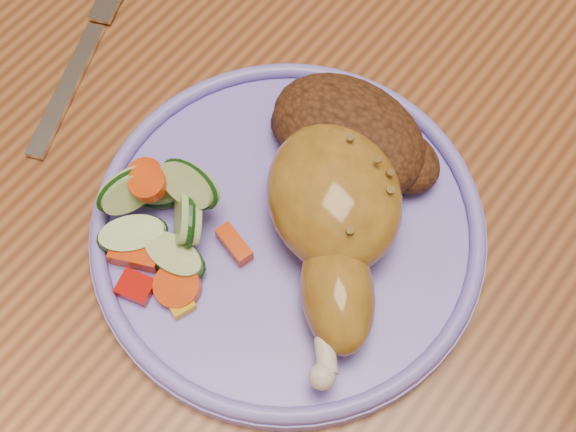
{
  "coord_description": "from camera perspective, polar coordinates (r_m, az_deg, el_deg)",
  "views": [
    {
      "loc": [
        0.11,
        -0.3,
        1.2
      ],
      "look_at": [
        -0.02,
        -0.14,
        0.78
      ],
      "focal_mm": 50.0,
      "sensor_mm": 36.0,
      "label": 1
    }
  ],
  "objects": [
    {
      "name": "plate",
      "position": [
        0.49,
        0.0,
        -1.07
      ],
      "size": [
        0.24,
        0.24,
        0.01
      ],
      "primitive_type": "cylinder",
      "color": "#7A6ADD",
      "rests_on": "dining_table"
    },
    {
      "name": "vegetable_pile",
      "position": [
        0.48,
        -9.0,
        -0.06
      ],
      "size": [
        0.1,
        0.09,
        0.05
      ],
      "color": "#A50A05",
      "rests_on": "plate"
    },
    {
      "name": "plate_rim",
      "position": [
        0.48,
        0.0,
        -0.52
      ],
      "size": [
        0.24,
        0.24,
        0.01
      ],
      "primitive_type": "torus",
      "color": "#7A6ADD",
      "rests_on": "plate"
    },
    {
      "name": "fork",
      "position": [
        0.58,
        -14.53,
        10.76
      ],
      "size": [
        0.07,
        0.15,
        0.0
      ],
      "color": "silver",
      "rests_on": "dining_table"
    },
    {
      "name": "rice_pilaf",
      "position": [
        0.5,
        4.55,
        5.62
      ],
      "size": [
        0.11,
        0.08,
        0.05
      ],
      "color": "#492612",
      "rests_on": "plate"
    },
    {
      "name": "chicken_leg",
      "position": [
        0.47,
        3.35,
        -0.16
      ],
      "size": [
        0.14,
        0.16,
        0.05
      ],
      "color": "#A26F22",
      "rests_on": "plate"
    },
    {
      "name": "dining_table",
      "position": [
        0.63,
        9.37,
        3.34
      ],
      "size": [
        0.9,
        1.4,
        0.75
      ],
      "color": "brown",
      "rests_on": "ground"
    },
    {
      "name": "ground",
      "position": [
        1.25,
        4.78,
        -11.91
      ],
      "size": [
        4.0,
        4.0,
        0.0
      ],
      "primitive_type": "plane",
      "color": "#59311E",
      "rests_on": "ground"
    }
  ]
}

